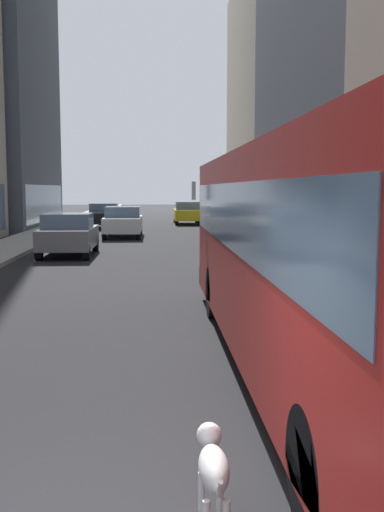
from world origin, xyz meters
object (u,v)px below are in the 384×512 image
(car_silver_sedan, at_px, (237,250))
(dalmatian_dog, at_px, (213,467))
(car_yellow_taxi, at_px, (187,213))
(car_grey_wagon, at_px, (69,234))
(car_white_van, at_px, (123,222))
(transit_bus, at_px, (321,244))
(car_black_suv, at_px, (104,215))

(car_silver_sedan, height_order, dalmatian_dog, car_silver_sedan)
(car_yellow_taxi, distance_m, car_grey_wagon, 21.30)
(car_grey_wagon, bearing_deg, car_white_van, 79.80)
(car_yellow_taxi, height_order, dalmatian_dog, car_yellow_taxi)
(dalmatian_dog, bearing_deg, transit_bus, 64.78)
(car_grey_wagon, bearing_deg, car_black_suv, 90.00)
(transit_bus, relative_size, car_yellow_taxi, 2.74)
(car_silver_sedan, relative_size, dalmatian_dog, 4.84)
(transit_bus, height_order, car_yellow_taxi, transit_bus)
(car_white_van, xyz_separation_m, dalmatian_dog, (2.11, -27.82, -0.31))
(car_silver_sedan, bearing_deg, car_white_van, 104.73)
(car_white_van, distance_m, car_grey_wagon, 9.04)
(transit_bus, xyz_separation_m, car_yellow_taxi, (0.00, 35.46, -0.96))
(car_grey_wagon, distance_m, dalmatian_dog, 19.29)
(transit_bus, relative_size, car_grey_wagon, 2.89)
(car_silver_sedan, distance_m, dalmatian_dog, 12.75)
(car_white_van, relative_size, car_grey_wagon, 1.14)
(car_yellow_taxi, xyz_separation_m, car_black_suv, (-5.60, -4.19, 0.00))
(transit_bus, relative_size, car_silver_sedan, 2.47)
(car_yellow_taxi, relative_size, car_white_van, 0.92)
(car_grey_wagon, relative_size, dalmatian_dog, 4.14)
(transit_bus, xyz_separation_m, car_white_van, (-4.00, 23.81, -0.95))
(car_yellow_taxi, bearing_deg, car_black_suv, -143.17)
(car_yellow_taxi, distance_m, car_silver_sedan, 26.87)
(car_silver_sedan, xyz_separation_m, dalmatian_dog, (-1.89, -12.60, -0.31))
(transit_bus, distance_m, car_yellow_taxi, 35.47)
(transit_bus, relative_size, dalmatian_dog, 11.98)
(car_white_van, bearing_deg, car_black_suv, 102.10)
(car_yellow_taxi, relative_size, car_black_suv, 0.98)
(dalmatian_dog, bearing_deg, car_yellow_taxi, 87.26)
(transit_bus, xyz_separation_m, car_black_suv, (-5.60, 31.27, -0.95))
(car_white_van, height_order, dalmatian_dog, car_white_van)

